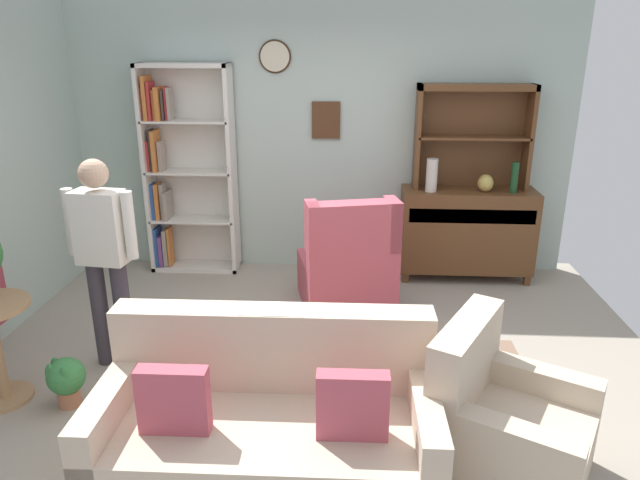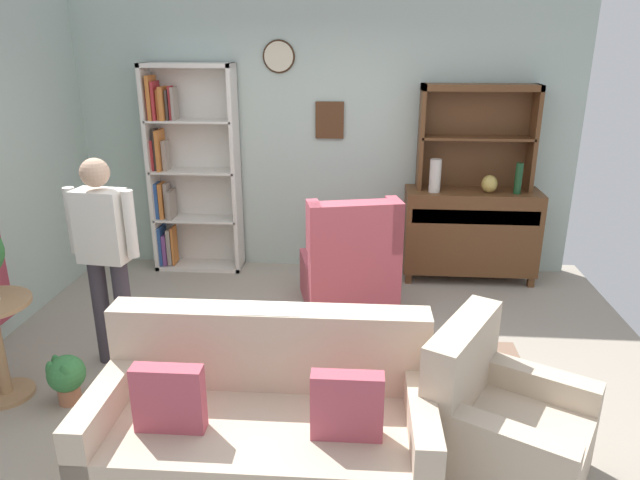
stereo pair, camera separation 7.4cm
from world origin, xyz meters
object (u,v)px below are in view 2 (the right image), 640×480
sideboard (470,231)px  bottle_wine (518,178)px  wingback_chair (350,269)px  coffee_table (285,341)px  vase_round (489,184)px  person_reading (105,249)px  potted_plant_small (66,376)px  couch_floral (264,428)px  sideboard_hutch (478,123)px  vase_tall (435,176)px  armchair_floral (501,431)px  bookshelf (187,170)px  book_stack (266,326)px

sideboard → bottle_wine: bottle_wine is taller
wingback_chair → coffee_table: size_ratio=1.31×
vase_round → person_reading: size_ratio=0.11×
potted_plant_small → wingback_chair: bearing=41.0°
coffee_table → couch_floral: bearing=-89.7°
sideboard_hutch → wingback_chair: size_ratio=1.05×
potted_plant_small → vase_tall: bearing=41.4°
person_reading → coffee_table: size_ratio=1.95×
sideboard_hutch → vase_round: bearing=-53.5°
sideboard → person_reading: person_reading is taller
vase_round → armchair_floral: (-0.41, -2.80, -0.72)m
bottle_wine → person_reading: person_reading is taller
armchair_floral → vase_tall: bearing=92.2°
wingback_chair → potted_plant_small: bearing=-139.0°
vase_round → armchair_floral: bearing=-98.4°
sideboard → armchair_floral: (-0.28, -2.86, -0.22)m
armchair_floral → coffee_table: 1.52m
bookshelf → armchair_floral: bearing=-48.8°
person_reading → potted_plant_small: bearing=-102.4°
wingback_chair → potted_plant_small: wingback_chair is taller
bottle_wine → book_stack: (-2.10, -1.99, -0.61)m
sideboard_hutch → wingback_chair: sideboard_hutch is taller
person_reading → vase_round: bearing=30.6°
vase_tall → wingback_chair: (-0.79, -0.71, -0.70)m
person_reading → coffee_table: bearing=-9.7°
bookshelf → couch_floral: 3.40m
sideboard_hutch → coffee_table: sideboard_hutch is taller
bottle_wine → armchair_floral: bearing=-103.6°
armchair_floral → person_reading: (-2.61, 1.01, 0.62)m
couch_floral → armchair_floral: bearing=4.5°
bookshelf → vase_round: bearing=-2.9°
sideboard → coffee_table: bearing=-127.3°
vase_tall → coffee_table: vase_tall is taller
person_reading → vase_tall: bearing=35.3°
bookshelf → book_stack: 2.52m
bookshelf → vase_round: (3.00, -0.15, -0.05)m
sideboard_hutch → bottle_wine: bearing=-27.0°
bookshelf → sideboard: 2.92m
couch_floral → book_stack: bearing=98.8°
potted_plant_small → book_stack: book_stack is taller
armchair_floral → potted_plant_small: armchair_floral is taller
bottle_wine → person_reading: 3.73m
coffee_table → armchair_floral: bearing=-31.3°
vase_tall → vase_round: bearing=1.5°
couch_floral → potted_plant_small: 1.55m
vase_tall → bottle_wine: size_ratio=1.07×
bookshelf → couch_floral: (1.30, -3.05, -0.74)m
sideboard → vase_round: bearing=-27.2°
armchair_floral → vase_round: bearing=81.6°
book_stack → coffee_table: bearing=-0.4°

